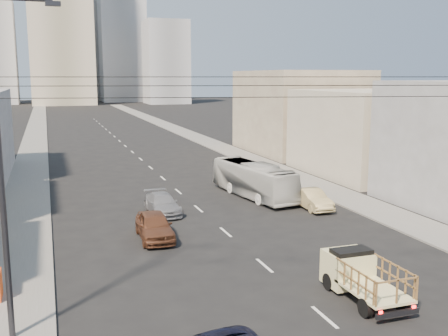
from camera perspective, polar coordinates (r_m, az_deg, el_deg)
sidewalk_left at (r=85.46m, az=-19.86°, el=3.14°), size 3.50×180.00×0.12m
sidewalk_right at (r=88.14m, az=-4.39°, el=3.89°), size 3.50×180.00×0.12m
lane_dashes at (r=69.28m, az=-10.33°, el=2.07°), size 0.15×104.00×0.01m
flatbed_pickup at (r=23.31m, az=14.78°, el=-11.06°), size 1.95×4.41×1.90m
city_bus at (r=40.93m, az=3.21°, el=-1.27°), size 3.70×10.04×2.73m
sedan_brown at (r=30.74m, az=-7.58°, el=-6.25°), size 2.00×4.68×1.58m
sedan_tan at (r=37.85m, az=9.53°, el=-3.35°), size 1.57×4.29×1.41m
sedan_grey at (r=36.32m, az=-6.72°, el=-3.89°), size 2.02×4.68×1.34m
streetlamp_left at (r=19.21m, az=-22.93°, el=0.53°), size 2.36×0.25×12.00m
overhead_wires at (r=19.19m, az=12.51°, el=8.67°), size 23.01×5.02×0.72m
bldg_right_mid at (r=52.31m, az=15.65°, el=3.75°), size 11.00×14.00×8.00m
bldg_right_far at (r=66.23m, az=8.22°, el=6.11°), size 12.00×16.00×10.00m
high_rise_tower at (r=186.18m, az=-17.46°, el=15.89°), size 20.00×20.00×60.00m
midrise_ne at (r=202.16m, az=-11.03°, el=12.80°), size 16.00×16.00×40.00m
midrise_back at (r=215.90m, az=-14.84°, el=13.00°), size 18.00×18.00×44.00m
midrise_east at (r=184.37m, az=-6.33°, el=11.35°), size 14.00×14.00×28.00m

